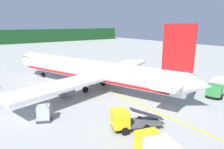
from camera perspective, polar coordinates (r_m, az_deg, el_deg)
The scene contains 5 objects.
airliner_foreground at distance 38.44m, azimuth -5.93°, elevation 1.09°, with size 33.93×40.52×11.90m.
service_truck_fuel at distance 39.40m, azimuth 27.20°, elevation -2.98°, with size 7.03×3.89×2.53m.
service_truck_catering at distance 24.06m, azimuth 4.36°, elevation -12.45°, with size 6.23×4.24×2.55m.
cargo_container_near at distance 27.47m, azimuth -18.28°, elevation -10.10°, with size 2.29×2.29×2.12m.
apron_guide_line at distance 36.68m, azimuth 0.10°, elevation -4.96°, with size 0.30×60.00×0.01m, color yellow.
Camera 1 is at (5.63, -10.66, 11.84)m, focal length 33.07 mm.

